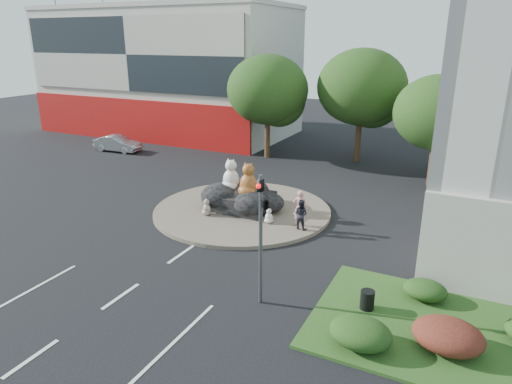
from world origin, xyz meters
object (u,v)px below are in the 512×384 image
cat_white (231,175)px  pedestrian_pink (300,208)px  kitten_white (269,215)px  litter_bin (367,300)px  parked_car (118,144)px  kitten_calico (207,207)px  pedestrian_dark (301,214)px  cat_tabby (248,179)px

cat_white → pedestrian_pink: size_ratio=1.00×
kitten_white → pedestrian_pink: (1.57, 0.40, 0.55)m
kitten_white → litter_bin: size_ratio=1.16×
cat_white → litter_bin: (9.51, -7.03, -1.58)m
parked_car → kitten_calico: bearing=-126.9°
cat_white → kitten_calico: size_ratio=2.02×
pedestrian_dark → kitten_white: bearing=7.1°
kitten_calico → cat_white: bearing=117.6°
cat_white → kitten_calico: bearing=-96.2°
kitten_calico → kitten_white: bearing=49.8°
cat_tabby → pedestrian_dark: size_ratio=1.24×
kitten_white → pedestrian_pink: 1.71m
cat_tabby → pedestrian_pink: 3.50m
cat_white → cat_tabby: cat_tabby is taller
cat_white → kitten_white: 3.65m
kitten_calico → litter_bin: kitten_calico is taller
kitten_white → pedestrian_dark: 1.80m
cat_tabby → parked_car: bearing=158.6°
kitten_calico → litter_bin: 11.25m
cat_white → litter_bin: size_ratio=2.70×
kitten_calico → litter_bin: (10.01, -5.13, -0.20)m
cat_white → pedestrian_dark: size_ratio=1.22×
cat_white → cat_tabby: 1.34m
kitten_calico → pedestrian_pink: bearing=51.9°
pedestrian_dark → cat_tabby: bearing=-9.8°
parked_car → pedestrian_pink: bearing=-117.9°
parked_car → litter_bin: 29.40m
cat_white → litter_bin: 11.93m
cat_white → pedestrian_dark: bearing=-8.0°
litter_bin → cat_tabby: bearing=141.0°
pedestrian_pink → litter_bin: pedestrian_pink is taller
kitten_white → pedestrian_dark: size_ratio=0.53×
parked_car → kitten_white: bearing=-120.6°
cat_white → pedestrian_dark: (4.80, -1.43, -1.07)m
kitten_white → litter_bin: bearing=-55.4°
kitten_calico → pedestrian_pink: pedestrian_pink is taller
cat_tabby → litter_bin: bearing=-34.5°
cat_white → pedestrian_pink: bearing=-4.0°
pedestrian_dark → parked_car: bearing=-17.4°
kitten_white → litter_bin: kitten_white is taller
pedestrian_pink → litter_bin: bearing=115.8°
kitten_calico → pedestrian_dark: 5.33m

